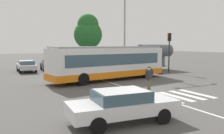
# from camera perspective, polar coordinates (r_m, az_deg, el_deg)

# --- Properties ---
(ground_plane) EXTENTS (160.00, 160.00, 0.00)m
(ground_plane) POSITION_cam_1_polar(r_m,az_deg,el_deg) (16.23, 6.36, -5.88)
(ground_plane) COLOR #514F4C
(city_transit_bus) EXTENTS (11.66, 4.20, 3.06)m
(city_transit_bus) POSITION_cam_1_polar(r_m,az_deg,el_deg) (20.98, -0.66, 1.10)
(city_transit_bus) COLOR black
(city_transit_bus) RESTS_ON ground_plane
(pedestrian_crossing_street) EXTENTS (0.57, 0.35, 1.72)m
(pedestrian_crossing_street) POSITION_cam_1_polar(r_m,az_deg,el_deg) (15.98, 9.10, -2.57)
(pedestrian_crossing_street) COLOR brown
(pedestrian_crossing_street) RESTS_ON ground_plane
(foreground_sedan) EXTENTS (4.63, 2.17, 1.35)m
(foreground_sedan) POSITION_cam_1_polar(r_m,az_deg,el_deg) (9.59, 2.58, -9.10)
(foreground_sedan) COLOR black
(foreground_sedan) RESTS_ON ground_plane
(parked_car_silver) EXTENTS (1.88, 4.50, 1.35)m
(parked_car_silver) POSITION_cam_1_polar(r_m,az_deg,el_deg) (29.18, -20.36, 0.35)
(parked_car_silver) COLOR black
(parked_car_silver) RESTS_ON ground_plane
(parked_car_black) EXTENTS (2.08, 4.60, 1.35)m
(parked_car_black) POSITION_cam_1_polar(r_m,az_deg,el_deg) (29.78, -15.12, 0.60)
(parked_car_black) COLOR black
(parked_car_black) RESTS_ON ground_plane
(parked_car_charcoal) EXTENTS (2.03, 4.58, 1.35)m
(parked_car_charcoal) POSITION_cam_1_polar(r_m,az_deg,el_deg) (30.33, -10.09, 0.79)
(parked_car_charcoal) COLOR black
(parked_car_charcoal) RESTS_ON ground_plane
(parked_car_white) EXTENTS (2.15, 4.62, 1.35)m
(parked_car_white) POSITION_cam_1_polar(r_m,az_deg,el_deg) (31.28, -5.22, 0.99)
(parked_car_white) COLOR black
(parked_car_white) RESTS_ON ground_plane
(parked_car_teal) EXTENTS (1.95, 4.54, 1.35)m
(parked_car_teal) POSITION_cam_1_polar(r_m,az_deg,el_deg) (32.85, -1.44, 1.22)
(parked_car_teal) COLOR black
(parked_car_teal) RESTS_ON ground_plane
(traffic_light_far_corner) EXTENTS (0.33, 0.32, 4.54)m
(traffic_light_far_corner) POSITION_cam_1_polar(r_m,az_deg,el_deg) (27.36, 13.92, 5.02)
(traffic_light_far_corner) COLOR #28282B
(traffic_light_far_corner) RESTS_ON ground_plane
(bus_stop_shelter) EXTENTS (4.68, 1.54, 3.25)m
(bus_stop_shelter) POSITION_cam_1_polar(r_m,az_deg,el_deg) (29.78, 10.56, 3.88)
(bus_stop_shelter) COLOR #28282B
(bus_stop_shelter) RESTS_ON ground_plane
(twin_arm_street_lamp) EXTENTS (4.59, 0.32, 10.34)m
(twin_arm_street_lamp) POSITION_cam_1_polar(r_m,az_deg,el_deg) (28.53, 3.15, 11.62)
(twin_arm_street_lamp) COLOR #939399
(twin_arm_street_lamp) RESTS_ON ground_plane
(background_tree_right) EXTENTS (4.08, 4.08, 7.62)m
(background_tree_right) POSITION_cam_1_polar(r_m,az_deg,el_deg) (33.83, -5.93, 8.62)
(background_tree_right) COLOR brown
(background_tree_right) RESTS_ON ground_plane
(crosswalk_painted_stripes) EXTENTS (6.83, 3.01, 0.01)m
(crosswalk_painted_stripes) POSITION_cam_1_polar(r_m,az_deg,el_deg) (14.07, 11.30, -7.69)
(crosswalk_painted_stripes) COLOR silver
(crosswalk_painted_stripes) RESTS_ON ground_plane
(lane_center_line) EXTENTS (0.16, 24.00, 0.01)m
(lane_center_line) POSITION_cam_1_polar(r_m,az_deg,el_deg) (17.86, 2.63, -4.80)
(lane_center_line) COLOR silver
(lane_center_line) RESTS_ON ground_plane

